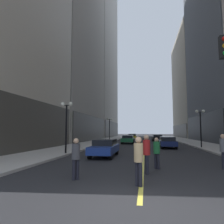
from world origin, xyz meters
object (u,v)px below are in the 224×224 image
at_px(pedestrian_in_tan_trench, 139,157).
at_px(car_black, 157,138).
at_px(car_blue, 105,147).
at_px(pedestrian_in_grey_suit, 223,148).
at_px(car_green, 128,139).
at_px(pedestrian_in_green_parka, 157,151).
at_px(car_navy, 167,142).
at_px(street_lamp_left_far, 109,124).
at_px(pedestrian_with_orange_bag, 76,155).
at_px(street_lamp_left_near, 66,116).
at_px(street_lamp_right_mid, 200,120).
at_px(car_yellow, 132,136).
at_px(pedestrian_in_red_jacket, 147,151).

bearing_deg(pedestrian_in_tan_trench, car_black, 85.68).
distance_m(car_blue, pedestrian_in_grey_suit, 8.26).
height_order(car_green, pedestrian_in_green_parka, pedestrian_in_green_parka).
relative_size(car_navy, pedestrian_in_grey_suit, 2.42).
bearing_deg(street_lamp_left_far, car_black, 22.17).
relative_size(pedestrian_with_orange_bag, street_lamp_left_near, 0.38).
xyz_separation_m(pedestrian_in_grey_suit, street_lamp_right_mid, (2.20, 12.90, 2.19)).
bearing_deg(car_green, street_lamp_right_mid, -42.61).
relative_size(car_black, car_yellow, 1.08).
bearing_deg(pedestrian_in_tan_trench, pedestrian_in_red_jacket, 82.25).
xyz_separation_m(pedestrian_in_red_jacket, pedestrian_in_tan_trench, (-0.30, -2.18, -0.02)).
xyz_separation_m(car_blue, pedestrian_in_grey_suit, (7.17, -4.09, 0.35)).
distance_m(car_yellow, pedestrian_in_red_jacket, 39.07).
bearing_deg(street_lamp_left_near, pedestrian_in_tan_trench, -54.08).
distance_m(car_navy, street_lamp_right_mid, 4.52).
relative_size(car_navy, street_lamp_left_far, 0.99).
bearing_deg(street_lamp_left_far, pedestrian_in_green_parka, -74.64).
bearing_deg(street_lamp_left_far, car_yellow, 73.13).
bearing_deg(pedestrian_in_red_jacket, street_lamp_left_near, 135.29).
distance_m(car_green, car_yellow, 15.87).
bearing_deg(pedestrian_in_tan_trench, car_green, 95.77).
relative_size(car_yellow, street_lamp_left_far, 0.96).
relative_size(car_yellow, pedestrian_in_grey_suit, 2.35).
xyz_separation_m(pedestrian_in_red_jacket, pedestrian_in_green_parka, (0.53, 1.39, -0.11)).
relative_size(street_lamp_left_near, street_lamp_right_mid, 1.00).
relative_size(car_yellow, pedestrian_in_green_parka, 2.62).
bearing_deg(pedestrian_in_red_jacket, pedestrian_in_green_parka, 68.98).
height_order(car_green, pedestrian_in_tan_trench, pedestrian_in_tan_trench).
bearing_deg(pedestrian_with_orange_bag, car_navy, 72.12).
relative_size(pedestrian_in_grey_suit, pedestrian_in_tan_trench, 1.03).
height_order(pedestrian_in_grey_suit, street_lamp_right_mid, street_lamp_right_mid).
distance_m(car_black, street_lamp_left_far, 9.86).
bearing_deg(car_blue, pedestrian_in_tan_trench, -70.45).
distance_m(car_black, pedestrian_in_green_parka, 29.68).
relative_size(car_black, street_lamp_left_near, 1.04).
relative_size(car_blue, pedestrian_in_red_jacket, 2.50).
bearing_deg(car_black, pedestrian_with_orange_bag, -98.86).
xyz_separation_m(pedestrian_in_red_jacket, street_lamp_left_far, (-6.62, 27.42, 2.20)).
bearing_deg(street_lamp_left_near, street_lamp_left_far, 90.00).
bearing_deg(car_black, street_lamp_right_mid, -76.25).
height_order(car_black, street_lamp_left_far, street_lamp_left_far).
bearing_deg(pedestrian_in_green_parka, pedestrian_with_orange_bag, -138.72).
xyz_separation_m(car_navy, street_lamp_left_near, (-9.06, -8.34, 2.54)).
height_order(pedestrian_in_green_parka, street_lamp_left_near, street_lamp_left_near).
height_order(pedestrian_in_green_parka, street_lamp_left_far, street_lamp_left_far).
distance_m(car_green, pedestrian_in_grey_suit, 22.29).
bearing_deg(pedestrian_with_orange_bag, street_lamp_left_near, 114.66).
distance_m(car_black, street_lamp_right_mid, 16.91).
height_order(pedestrian_in_grey_suit, pedestrian_in_red_jacket, pedestrian_in_grey_suit).
height_order(car_green, pedestrian_in_grey_suit, pedestrian_in_grey_suit).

